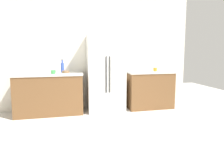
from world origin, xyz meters
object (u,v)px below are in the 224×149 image
object	(u,v)px
refrigerator	(106,73)
bowl_a	(66,72)
toaster	(146,67)
cup_a	(155,69)
cup_b	(53,72)
bottle_a	(62,67)

from	to	relation	value
refrigerator	bowl_a	bearing A→B (deg)	178.65
refrigerator	toaster	world-z (taller)	refrigerator
cup_a	bowl_a	bearing A→B (deg)	178.50
refrigerator	cup_b	world-z (taller)	refrigerator
toaster	cup_a	bearing A→B (deg)	-29.16
cup_a	toaster	bearing A→B (deg)	150.84
bottle_a	cup_b	world-z (taller)	bottle_a
cup_a	bowl_a	xyz separation A→B (m)	(-2.16, 0.06, -0.02)
cup_a	cup_b	distance (m)	2.42
bottle_a	bowl_a	world-z (taller)	bottle_a
toaster	bowl_a	world-z (taller)	toaster
bottle_a	bowl_a	xyz separation A→B (m)	(0.08, -0.15, -0.09)
toaster	bowl_a	distance (m)	1.96
toaster	cup_b	xyz separation A→B (m)	(-2.21, -0.21, -0.06)
bottle_a	bowl_a	bearing A→B (deg)	-63.30
bottle_a	cup_a	distance (m)	2.25
toaster	bottle_a	size ratio (longest dim) A/B	0.75
toaster	cup_a	size ratio (longest dim) A/B	2.48
refrigerator	bottle_a	size ratio (longest dim) A/B	5.93
bottle_a	refrigerator	bearing A→B (deg)	-9.81
toaster	bowl_a	bearing A→B (deg)	-178.29
refrigerator	bowl_a	distance (m)	0.92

